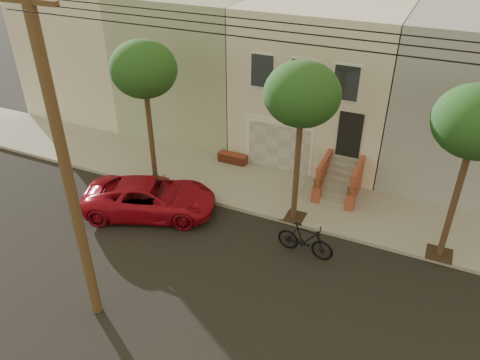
% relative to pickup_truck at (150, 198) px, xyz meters
% --- Properties ---
extents(ground, '(90.00, 90.00, 0.00)m').
position_rel_pickup_truck_xyz_m(ground, '(4.43, -1.96, -0.73)').
color(ground, black).
rests_on(ground, ground).
extents(sidewalk, '(40.00, 3.70, 0.15)m').
position_rel_pickup_truck_xyz_m(sidewalk, '(4.43, 3.39, -0.65)').
color(sidewalk, gray).
rests_on(sidewalk, ground).
extents(house_row, '(33.10, 11.70, 7.00)m').
position_rel_pickup_truck_xyz_m(house_row, '(4.43, 9.23, 2.92)').
color(house_row, beige).
rests_on(house_row, sidewalk).
extents(tree_left, '(2.70, 2.57, 6.30)m').
position_rel_pickup_truck_xyz_m(tree_left, '(-1.07, 1.94, 4.53)').
color(tree_left, '#2D2116').
rests_on(tree_left, sidewalk).
extents(tree_mid, '(2.70, 2.57, 6.30)m').
position_rel_pickup_truck_xyz_m(tree_mid, '(5.43, 1.94, 4.53)').
color(tree_mid, '#2D2116').
rests_on(tree_mid, sidewalk).
extents(tree_right, '(2.70, 2.57, 6.30)m').
position_rel_pickup_truck_xyz_m(tree_right, '(10.93, 1.94, 4.53)').
color(tree_right, '#2D2116').
rests_on(tree_right, sidewalk).
extents(pickup_truck, '(5.76, 4.12, 1.46)m').
position_rel_pickup_truck_xyz_m(pickup_truck, '(0.00, 0.00, 0.00)').
color(pickup_truck, '#A70D20').
rests_on(pickup_truck, ground).
extents(motorcycle, '(2.16, 0.76, 1.27)m').
position_rel_pickup_truck_xyz_m(motorcycle, '(6.47, 0.12, -0.09)').
color(motorcycle, black).
rests_on(motorcycle, ground).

